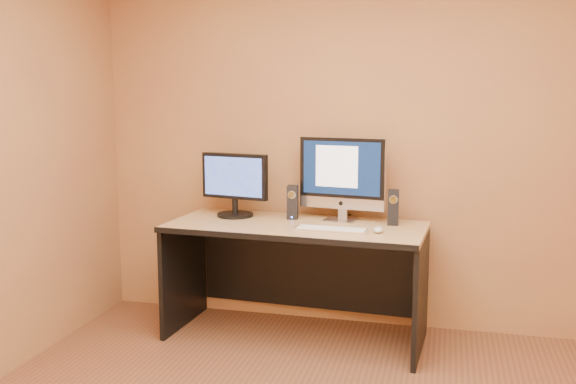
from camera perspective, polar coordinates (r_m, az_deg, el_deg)
name	(u,v)px	position (r m, az deg, el deg)	size (l,w,h in m)	color
walls	(316,185)	(2.59, 2.47, 0.65)	(4.00, 4.00, 2.60)	olive
desk	(296,281)	(4.40, 0.67, -7.95)	(1.71, 0.75, 0.79)	tan
imac	(341,178)	(4.38, 4.71, 1.21)	(0.61, 0.22, 0.59)	#B4B4B8
second_monitor	(235,185)	(4.55, -4.75, 0.61)	(0.51, 0.26, 0.45)	black
speaker_left	(293,202)	(4.46, 0.41, -0.92)	(0.07, 0.08, 0.24)	black
speaker_right	(393,207)	(4.32, 9.33, -1.36)	(0.07, 0.08, 0.24)	black
keyboard	(331,229)	(4.11, 3.88, -3.31)	(0.46, 0.12, 0.02)	silver
mouse	(378,229)	(4.09, 8.02, -3.32)	(0.06, 0.11, 0.04)	silver
cable_a	(345,218)	(4.50, 5.11, -2.35)	(0.01, 0.01, 0.24)	black
cable_b	(341,216)	(4.57, 4.74, -2.15)	(0.01, 0.01, 0.19)	black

